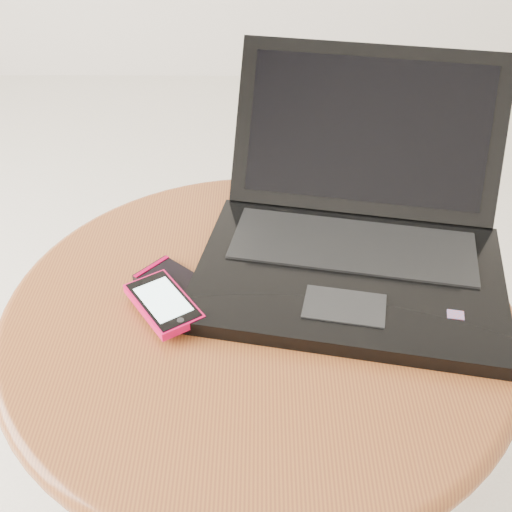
{
  "coord_description": "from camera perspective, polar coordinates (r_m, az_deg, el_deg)",
  "views": [
    {
      "loc": [
        0.1,
        -0.57,
        1.02
      ],
      "look_at": [
        0.09,
        0.03,
        0.56
      ],
      "focal_mm": 45.07,
      "sensor_mm": 36.0,
      "label": 1
    }
  ],
  "objects": [
    {
      "name": "table",
      "position": [
        0.86,
        0.21,
        -9.74
      ],
      "size": [
        0.63,
        0.63,
        0.5
      ],
      "color": "#521E0E",
      "rests_on": "ground"
    },
    {
      "name": "laptop",
      "position": [
        0.84,
        8.73,
        2.19
      ],
      "size": [
        0.44,
        0.45,
        0.22
      ],
      "color": "black",
      "rests_on": "table"
    },
    {
      "name": "phone_black",
      "position": [
        0.81,
        -6.97,
        -2.6
      ],
      "size": [
        0.12,
        0.11,
        0.01
      ],
      "color": "black",
      "rests_on": "table"
    },
    {
      "name": "phone_pink",
      "position": [
        0.77,
        -8.22,
        -4.16
      ],
      "size": [
        0.1,
        0.12,
        0.01
      ],
      "color": "#D20744",
      "rests_on": "phone_black"
    }
  ]
}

